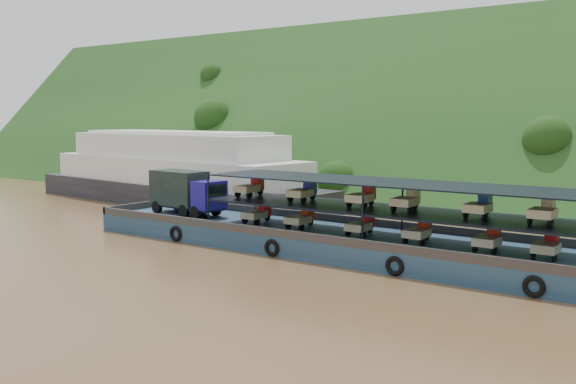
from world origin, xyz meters
The scene contains 4 objects.
ground centered at (0.00, 0.00, 0.00)m, with size 160.00×160.00×0.00m, color brown.
hillside centered at (0.00, 36.00, 0.00)m, with size 140.00×28.00×28.00m, color #1B3B15.
cargo_barge centered at (1.88, 1.20, 1.09)m, with size 35.00×7.18×4.54m.
passenger_ferry centered at (-21.70, 11.76, 3.00)m, with size 34.82×11.80×6.92m.
Camera 1 is at (23.13, -32.11, 8.25)m, focal length 40.00 mm.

